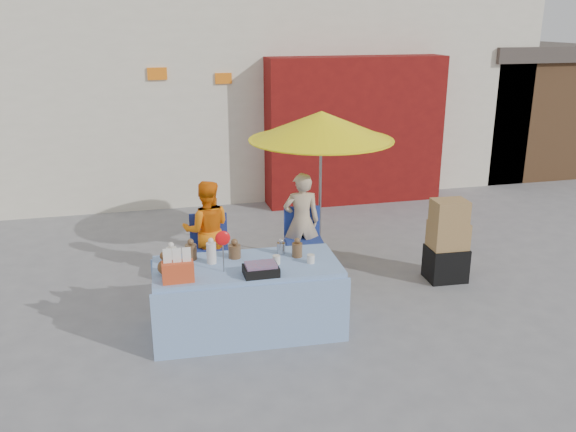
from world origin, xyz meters
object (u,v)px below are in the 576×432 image
object	(u,v)px
market_table	(247,297)
box_stack	(447,243)
chair_right	(304,254)
vendor_orange	(207,230)
vendor_beige	(301,221)
chair_left	(210,263)
umbrella	(321,126)

from	to	relation	value
market_table	box_stack	bearing A→B (deg)	17.05
box_stack	market_table	bearing A→B (deg)	-165.61
chair_right	vendor_orange	bearing A→B (deg)	-179.46
chair_right	vendor_orange	distance (m)	1.32
market_table	vendor_beige	size ratio (longest dim) A/B	1.54
chair_left	vendor_beige	xyz separation A→B (m)	(1.25, 0.13, 0.41)
chair_left	umbrella	xyz separation A→B (m)	(1.55, 0.28, 1.64)
market_table	vendor_orange	distance (m)	1.56
vendor_orange	chair_left	bearing A→B (deg)	97.45
vendor_orange	umbrella	distance (m)	1.99
chair_left	vendor_orange	distance (m)	0.42
vendor_orange	box_stack	bearing A→B (deg)	171.16
umbrella	chair_right	bearing A→B (deg)	-136.36
market_table	umbrella	xyz separation A→B (m)	(1.32, 1.67, 1.50)
umbrella	vendor_beige	bearing A→B (deg)	-153.43
vendor_orange	market_table	bearing A→B (deg)	105.33
vendor_beige	umbrella	size ratio (longest dim) A/B	0.63
market_table	umbrella	distance (m)	2.60
chair_left	umbrella	bearing A→B (deg)	17.07
market_table	umbrella	bearing A→B (deg)	54.34
umbrella	chair_left	bearing A→B (deg)	-169.59
chair_right	vendor_beige	xyz separation A→B (m)	(-0.00, 0.13, 0.41)
chair_right	box_stack	world-z (taller)	box_stack
vendor_beige	box_stack	bearing A→B (deg)	160.99
market_table	box_stack	distance (m)	2.81
vendor_beige	box_stack	size ratio (longest dim) A/B	1.23
chair_left	vendor_orange	size ratio (longest dim) A/B	0.65
box_stack	chair_left	bearing A→B (deg)	166.93
vendor_orange	box_stack	xyz separation A→B (m)	(2.95, -0.82, -0.15)
vendor_beige	umbrella	world-z (taller)	umbrella
umbrella	market_table	bearing A→B (deg)	-128.32
chair_right	vendor_beige	distance (m)	0.43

